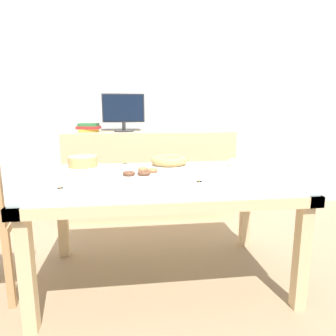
{
  "coord_description": "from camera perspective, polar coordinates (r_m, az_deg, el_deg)",
  "views": [
    {
      "loc": [
        -0.21,
        -1.87,
        1.14
      ],
      "look_at": [
        0.02,
        -0.08,
        0.78
      ],
      "focal_mm": 32.0,
      "sensor_mm": 36.0,
      "label": 1
    }
  ],
  "objects": [
    {
      "name": "cake_golden_bundt",
      "position": [
        2.22,
        0.18,
        1.3
      ],
      "size": [
        0.28,
        0.28,
        0.07
      ],
      "color": "silver",
      "rests_on": "dining_table"
    },
    {
      "name": "pastry_platter",
      "position": [
        1.92,
        -5.62,
        -1.02
      ],
      "size": [
        0.34,
        0.34,
        0.04
      ],
      "color": "silver",
      "rests_on": "dining_table"
    },
    {
      "name": "book_stack",
      "position": [
        3.13,
        -14.87,
        7.46
      ],
      "size": [
        0.24,
        0.18,
        0.09
      ],
      "color": "#B29933",
      "rests_on": "sideboard"
    },
    {
      "name": "sideboard",
      "position": [
        3.18,
        -3.4,
        -1.25
      ],
      "size": [
        1.71,
        0.44,
        0.91
      ],
      "color": "#D1B284",
      "rests_on": "ground"
    },
    {
      "name": "wall_back",
      "position": [
        3.41,
        -3.93,
        13.85
      ],
      "size": [
        8.0,
        0.1,
        2.6
      ],
      "primitive_type": "cube",
      "color": "silver",
      "rests_on": "ground"
    },
    {
      "name": "ground_plane",
      "position": [
        2.2,
        -0.86,
        -20.04
      ],
      "size": [
        12.0,
        12.0,
        0.0
      ],
      "primitive_type": "plane",
      "color": "#997F60"
    },
    {
      "name": "computer_monitor",
      "position": [
        3.1,
        -8.47,
        10.36
      ],
      "size": [
        0.42,
        0.2,
        0.38
      ],
      "color": "#262628",
      "rests_on": "sideboard"
    },
    {
      "name": "cake_chocolate_round",
      "position": [
        2.22,
        -15.9,
        0.95
      ],
      "size": [
        0.29,
        0.29,
        0.09
      ],
      "color": "silver",
      "rests_on": "dining_table"
    },
    {
      "name": "tealight_centre",
      "position": [
        2.27,
        -8.24,
        0.73
      ],
      "size": [
        0.04,
        0.04,
        0.04
      ],
      "color": "silver",
      "rests_on": "dining_table"
    },
    {
      "name": "tealight_right_edge",
      "position": [
        1.65,
        -19.82,
        -3.79
      ],
      "size": [
        0.04,
        0.04,
        0.04
      ],
      "color": "silver",
      "rests_on": "dining_table"
    },
    {
      "name": "dining_table",
      "position": [
        1.94,
        -0.92,
        -3.77
      ],
      "size": [
        1.6,
        0.96,
        0.72
      ],
      "color": "silver",
      "rests_on": "ground"
    },
    {
      "name": "plate_stack",
      "position": [
        2.25,
        14.07,
        0.81
      ],
      "size": [
        0.21,
        0.21,
        0.05
      ],
      "color": "silver",
      "rests_on": "dining_table"
    },
    {
      "name": "tealight_left_edge",
      "position": [
        1.69,
        5.97,
        -2.77
      ],
      "size": [
        0.04,
        0.04,
        0.04
      ],
      "color": "silver",
      "rests_on": "dining_table"
    }
  ]
}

